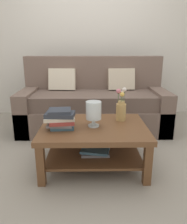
# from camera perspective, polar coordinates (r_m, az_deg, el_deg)

# --- Properties ---
(ground_plane) EXTENTS (10.00, 10.00, 0.00)m
(ground_plane) POSITION_cam_1_polar(r_m,az_deg,el_deg) (2.73, -0.34, -9.67)
(ground_plane) COLOR gray
(back_wall) EXTENTS (6.40, 0.12, 2.70)m
(back_wall) POSITION_cam_1_polar(r_m,az_deg,el_deg) (4.10, -0.63, 18.61)
(back_wall) COLOR beige
(back_wall) RESTS_ON ground
(couch) EXTENTS (2.12, 0.90, 1.06)m
(couch) POSITION_cam_1_polar(r_m,az_deg,el_deg) (3.34, 0.03, 2.01)
(couch) COLOR brown
(couch) RESTS_ON ground
(coffee_table) EXTENTS (1.06, 0.80, 0.44)m
(coffee_table) POSITION_cam_1_polar(r_m,az_deg,el_deg) (2.27, 0.08, -6.45)
(coffee_table) COLOR brown
(coffee_table) RESTS_ON ground
(book_stack_main) EXTENTS (0.30, 0.24, 0.19)m
(book_stack_main) POSITION_cam_1_polar(r_m,az_deg,el_deg) (2.15, -8.47, -1.77)
(book_stack_main) COLOR #3D6075
(book_stack_main) RESTS_ON coffee_table
(glass_hurricane_vase) EXTENTS (0.15, 0.15, 0.25)m
(glass_hurricane_vase) POSITION_cam_1_polar(r_m,az_deg,el_deg) (2.17, 0.03, 0.18)
(glass_hurricane_vase) COLOR silver
(glass_hurricane_vase) RESTS_ON coffee_table
(flower_pitcher) EXTENTS (0.11, 0.11, 0.36)m
(flower_pitcher) POSITION_cam_1_polar(r_m,az_deg,el_deg) (2.38, 7.11, 1.02)
(flower_pitcher) COLOR tan
(flower_pitcher) RESTS_ON coffee_table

